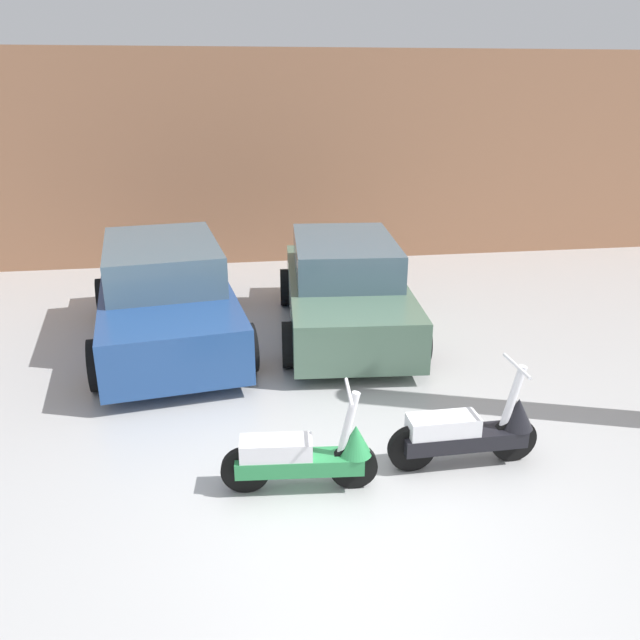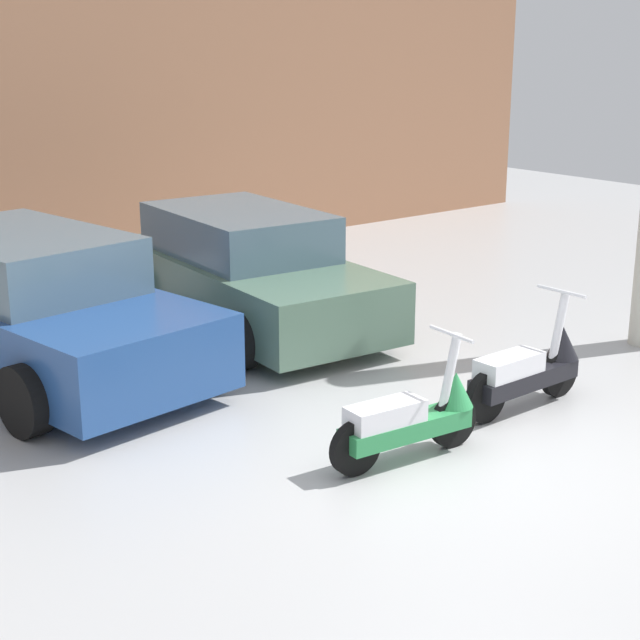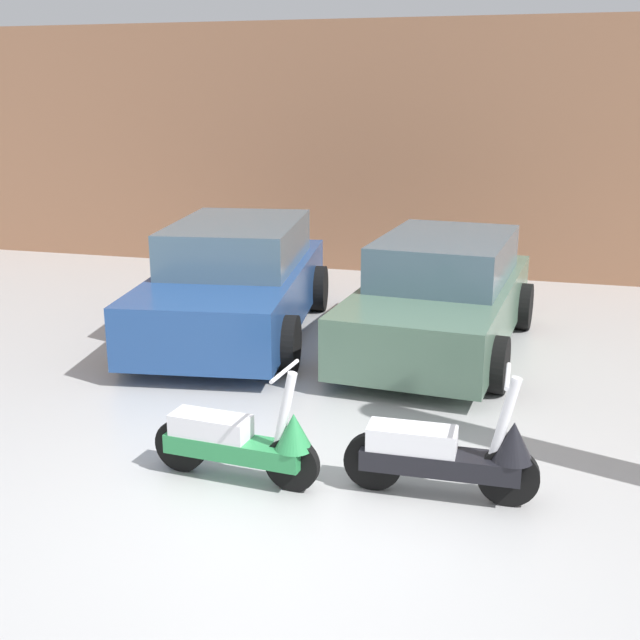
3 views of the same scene
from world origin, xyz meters
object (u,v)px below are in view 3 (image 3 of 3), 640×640
scooter_front_left (242,440)px  scooter_front_right (449,453)px  car_rear_left (235,281)px  car_rear_center (441,296)px

scooter_front_left → scooter_front_right: scooter_front_right is taller
scooter_front_left → scooter_front_right: bearing=10.7°
car_rear_left → car_rear_center: car_rear_left is taller
car_rear_left → car_rear_center: 2.63m
scooter_front_left → car_rear_center: 4.09m
scooter_front_right → car_rear_center: (-0.54, 3.77, 0.28)m
car_rear_left → car_rear_center: size_ratio=1.07×
scooter_front_right → car_rear_left: (-3.17, 3.70, 0.31)m
scooter_front_left → scooter_front_right: 1.64m
scooter_front_right → car_rear_left: 4.88m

